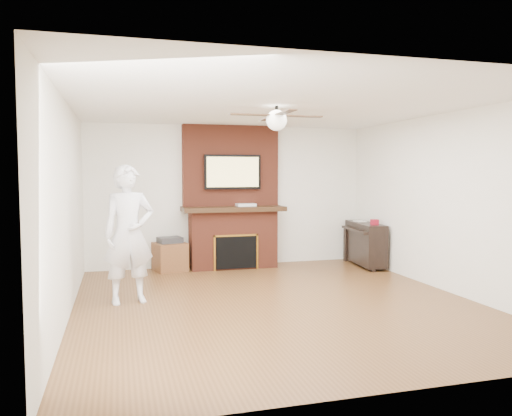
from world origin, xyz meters
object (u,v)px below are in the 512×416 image
object	(u,v)px
person	(129,234)
side_table	(170,255)
piano	(365,243)
fireplace	(232,211)

from	to	relation	value
person	side_table	xyz separation A→B (m)	(0.71, 1.98, -0.62)
person	piano	distance (m)	4.41
fireplace	side_table	distance (m)	1.32
person	side_table	size ratio (longest dim) A/B	2.93
side_table	piano	size ratio (longest dim) A/B	0.50
person	piano	world-z (taller)	person
fireplace	side_table	world-z (taller)	fireplace
side_table	person	bearing A→B (deg)	-123.80
fireplace	piano	bearing A→B (deg)	-13.33
fireplace	person	size ratio (longest dim) A/B	1.42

